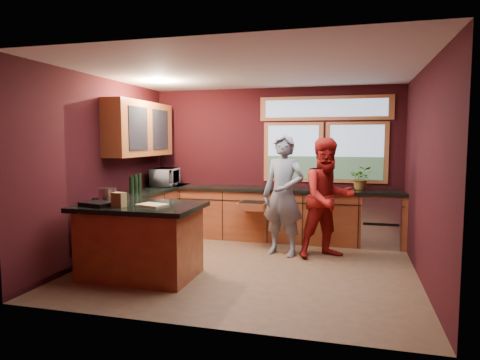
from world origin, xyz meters
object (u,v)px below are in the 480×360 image
at_px(island, 141,240).
at_px(cutting_board, 152,205).
at_px(person_grey, 283,195).
at_px(person_red, 328,198).
at_px(stock_pot, 108,195).

xyz_separation_m(island, cutting_board, (0.20, -0.05, 0.48)).
distance_m(person_grey, person_red, 0.67).
bearing_deg(person_red, person_grey, 151.31).
height_order(island, stock_pot, stock_pot).
height_order(person_grey, person_red, person_grey).
bearing_deg(stock_pot, person_red, 26.24).
bearing_deg(stock_pot, cutting_board, -14.93).
relative_size(person_grey, cutting_board, 5.30).
distance_m(person_red, stock_pot, 3.17).
height_order(person_grey, stock_pot, person_grey).
xyz_separation_m(person_red, cutting_board, (-2.09, -1.60, 0.05)).
distance_m(person_grey, cutting_board, 2.11).
bearing_deg(person_red, island, -177.76).
height_order(person_grey, cutting_board, person_grey).
height_order(island, cutting_board, cutting_board).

